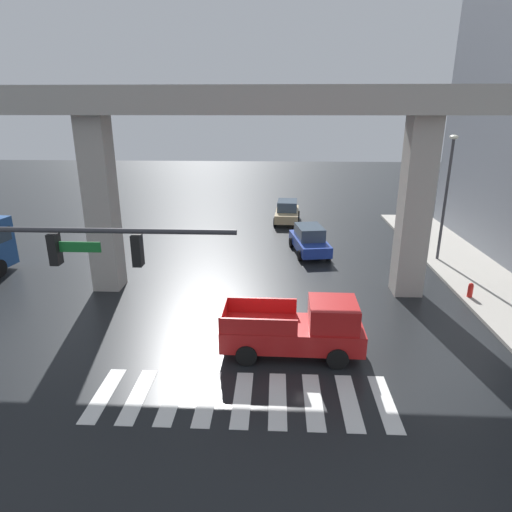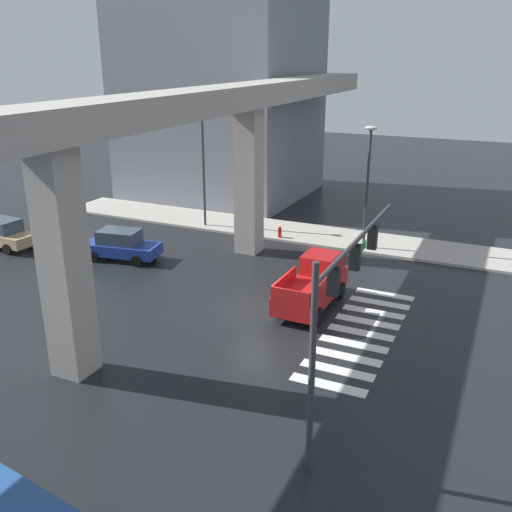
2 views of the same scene
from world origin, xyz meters
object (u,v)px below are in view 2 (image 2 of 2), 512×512
fire_hydrant (280,233)px  street_lamp_near_corner (368,174)px  street_lamp_mid_block (203,159)px  sedan_tan (3,233)px  pickup_truck (314,284)px  sedan_blue (121,245)px  traffic_signal_mast (344,286)px

fire_hydrant → street_lamp_near_corner: bearing=-85.6°
street_lamp_mid_block → sedan_tan: bearing=134.2°
pickup_truck → street_lamp_mid_block: size_ratio=0.71×
sedan_blue → fire_hydrant: 9.79m
sedan_blue → street_lamp_near_corner: street_lamp_near_corner is taller
pickup_truck → sedan_tan: (-0.06, 19.69, -0.14)m
street_lamp_near_corner → fire_hydrant: size_ratio=8.52×
sedan_tan → street_lamp_mid_block: (8.71, -8.97, 3.70)m
street_lamp_near_corner → fire_hydrant: street_lamp_near_corner is taller
street_lamp_mid_block → fire_hydrant: 6.96m
traffic_signal_mast → fire_hydrant: 18.78m
sedan_tan → street_lamp_near_corner: (8.71, -19.80, 3.70)m
pickup_truck → street_lamp_mid_block: 14.23m
street_lamp_mid_block → pickup_truck: bearing=-128.9°
fire_hydrant → street_lamp_mid_block: bearing=85.9°
sedan_blue → traffic_signal_mast: traffic_signal_mast is taller
pickup_truck → traffic_signal_mast: size_ratio=0.59×
pickup_truck → street_lamp_near_corner: (8.65, -0.10, 3.57)m
pickup_truck → sedan_blue: size_ratio=1.13×
sedan_blue → sedan_tan: 7.91m
sedan_blue → street_lamp_mid_block: street_lamp_mid_block is taller
pickup_truck → sedan_blue: 11.93m
sedan_tan → fire_hydrant: size_ratio=5.17×
sedan_tan → traffic_signal_mast: traffic_signal_mast is taller
pickup_truck → traffic_signal_mast: (-7.86, -3.59, 3.57)m
sedan_blue → sedan_tan: same height
sedan_blue → street_lamp_near_corner: (7.49, -11.98, 3.70)m
pickup_truck → fire_hydrant: pickup_truck is taller
traffic_signal_mast → fire_hydrant: (16.11, 8.73, -4.12)m
sedan_blue → fire_hydrant: (7.09, -6.73, -0.42)m
traffic_signal_mast → fire_hydrant: traffic_signal_mast is taller
sedan_tan → sedan_blue: bearing=-81.1°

